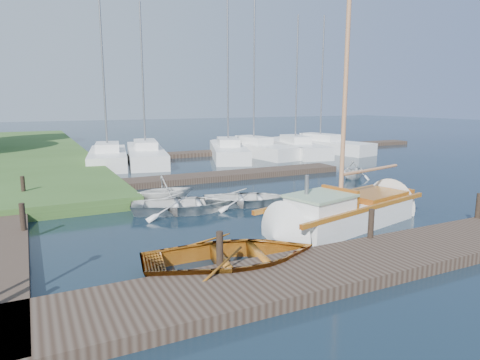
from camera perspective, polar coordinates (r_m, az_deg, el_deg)
name	(u,v)px	position (r m, az deg, el deg)	size (l,w,h in m)	color
ground	(240,212)	(15.54, 0.00, -4.35)	(160.00, 160.00, 0.00)	black
near_dock	(352,264)	(10.73, 14.70, -10.82)	(18.00, 2.20, 0.30)	#33251C
far_dock	(219,176)	(22.10, -2.86, 0.50)	(14.00, 1.60, 0.30)	#33251C
pontoon	(263,150)	(34.07, 3.08, 4.03)	(30.00, 1.60, 0.30)	#33251C
mooring_post_1	(220,249)	(9.79, -2.72, -9.12)	(0.16, 0.16, 0.80)	black
mooring_post_2	(371,224)	(12.22, 17.07, -5.57)	(0.16, 0.16, 0.80)	black
mooring_post_3	(478,206)	(15.60, 29.20, -3.02)	(0.16, 0.16, 0.80)	black
mooring_post_4	(23,217)	(13.85, -26.99, -4.39)	(0.16, 0.16, 0.80)	black
mooring_post_5	(23,186)	(18.74, -26.95, -0.74)	(0.16, 0.16, 0.80)	black
sailboat	(347,214)	(14.45, 14.04, -4.41)	(7.41, 3.56, 9.83)	white
dinghy	(232,252)	(10.32, -1.06, -9.60)	(3.03, 4.24, 0.88)	#84370F
tender_a	(182,202)	(15.68, -7.68, -2.89)	(2.62, 3.67, 0.76)	white
tender_b	(166,188)	(17.16, -9.90, -1.04)	(1.95, 2.26, 1.19)	white
tender_c	(247,196)	(16.61, 0.88, -2.17)	(2.37, 3.32, 0.69)	white
tender_d	(354,168)	(22.96, 14.94, 1.50)	(1.74, 2.02, 1.06)	white
marina_boat_0	(108,156)	(28.15, -17.20, 3.08)	(3.50, 7.67, 11.20)	white
marina_boat_1	(146,153)	(29.23, -12.46, 3.53)	(3.94, 9.65, 10.12)	white
marina_boat_2	(228,150)	(30.33, -1.58, 4.05)	(4.90, 8.61, 11.94)	white
marina_boat_3	(254,148)	(31.83, 1.84, 4.34)	(3.23, 8.74, 11.18)	white
marina_boat_4	(295,147)	(32.78, 7.36, 4.43)	(3.78, 8.73, 10.09)	white
marina_boat_5	(320,144)	(35.01, 10.62, 4.72)	(4.15, 9.36, 10.41)	white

